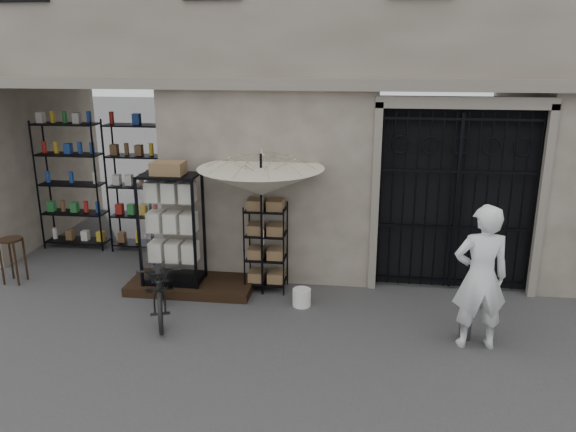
# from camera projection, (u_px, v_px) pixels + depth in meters

# --- Properties ---
(ground) EXTENTS (80.00, 80.00, 0.00)m
(ground) POSITION_uv_depth(u_px,v_px,m) (334.00, 347.00, 7.36)
(ground) COLOR black
(ground) RESTS_ON ground
(main_building) EXTENTS (14.00, 4.00, 9.00)m
(main_building) POSITION_uv_depth(u_px,v_px,m) (352.00, 6.00, 9.90)
(main_building) COLOR gray
(main_building) RESTS_ON ground
(shop_recess) EXTENTS (3.00, 1.70, 3.00)m
(shop_recess) POSITION_uv_depth(u_px,v_px,m) (96.00, 179.00, 10.16)
(shop_recess) COLOR black
(shop_recess) RESTS_ON ground
(shop_shelving) EXTENTS (2.70, 0.50, 2.50)m
(shop_shelving) POSITION_uv_depth(u_px,v_px,m) (107.00, 186.00, 10.72)
(shop_shelving) COLOR black
(shop_shelving) RESTS_ON ground
(iron_gate) EXTENTS (2.50, 0.21, 3.00)m
(iron_gate) POSITION_uv_depth(u_px,v_px,m) (455.00, 197.00, 8.89)
(iron_gate) COLOR black
(iron_gate) RESTS_ON ground
(step_platform) EXTENTS (2.00, 0.90, 0.15)m
(step_platform) POSITION_uv_depth(u_px,v_px,m) (192.00, 285.00, 9.11)
(step_platform) COLOR black
(step_platform) RESTS_ON ground
(display_cabinet) EXTENTS (0.94, 0.64, 1.91)m
(display_cabinet) POSITION_uv_depth(u_px,v_px,m) (172.00, 235.00, 8.86)
(display_cabinet) COLOR black
(display_cabinet) RESTS_ON step_platform
(wire_rack) EXTENTS (0.74, 0.64, 1.43)m
(wire_rack) POSITION_uv_depth(u_px,v_px,m) (266.00, 248.00, 8.96)
(wire_rack) COLOR black
(wire_rack) RESTS_ON ground
(market_umbrella) EXTENTS (1.98, 2.01, 2.72)m
(market_umbrella) POSITION_uv_depth(u_px,v_px,m) (261.00, 174.00, 8.40)
(market_umbrella) COLOR black
(market_umbrella) RESTS_ON ground
(white_bucket) EXTENTS (0.37, 0.37, 0.27)m
(white_bucket) POSITION_uv_depth(u_px,v_px,m) (302.00, 297.00, 8.51)
(white_bucket) COLOR silver
(white_bucket) RESTS_ON ground
(bicycle) EXTENTS (0.87, 1.05, 1.71)m
(bicycle) POSITION_uv_depth(u_px,v_px,m) (162.00, 315.00, 8.25)
(bicycle) COLOR black
(bicycle) RESTS_ON ground
(wooden_stool) EXTENTS (0.39, 0.39, 0.77)m
(wooden_stool) POSITION_uv_depth(u_px,v_px,m) (13.00, 259.00, 9.31)
(wooden_stool) COLOR black
(wooden_stool) RESTS_ON ground
(steel_bollard) EXTENTS (0.19, 0.19, 0.85)m
(steel_bollard) POSITION_uv_depth(u_px,v_px,m) (467.00, 310.00, 7.45)
(steel_bollard) COLOR #494E54
(steel_bollard) RESTS_ON ground
(shopkeeper) EXTENTS (0.92, 2.00, 0.46)m
(shopkeeper) POSITION_uv_depth(u_px,v_px,m) (473.00, 345.00, 7.40)
(shopkeeper) COLOR white
(shopkeeper) RESTS_ON ground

